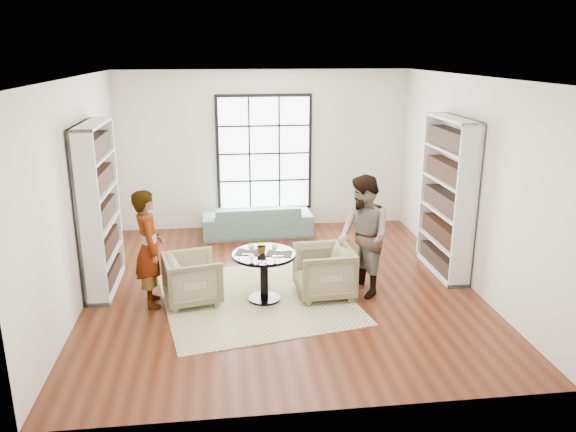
{
  "coord_description": "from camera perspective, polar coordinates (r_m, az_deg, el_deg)",
  "views": [
    {
      "loc": [
        -0.84,
        -7.58,
        3.36
      ],
      "look_at": [
        0.14,
        0.4,
        0.96
      ],
      "focal_mm": 35.0,
      "sensor_mm": 36.0,
      "label": 1
    }
  ],
  "objects": [
    {
      "name": "placemat_right",
      "position": [
        7.61,
        -0.89,
        -3.84
      ],
      "size": [
        0.39,
        0.33,
        0.01
      ],
      "primitive_type": "cube",
      "rotation": [
        0.0,
        0.0,
        -0.23
      ],
      "color": "#272422",
      "rests_on": "pedestal_table"
    },
    {
      "name": "placemat_left",
      "position": [
        7.68,
        -3.99,
        -3.68
      ],
      "size": [
        0.39,
        0.33,
        0.01
      ],
      "primitive_type": "cube",
      "rotation": [
        0.0,
        0.0,
        -0.23
      ],
      "color": "#272422",
      "rests_on": "pedestal_table"
    },
    {
      "name": "person_right",
      "position": [
        7.87,
        7.66,
        -2.07
      ],
      "size": [
        0.84,
        0.97,
        1.71
      ],
      "primitive_type": "imported",
      "rotation": [
        0.0,
        0.0,
        -1.31
      ],
      "color": "gray",
      "rests_on": "ground"
    },
    {
      "name": "sofa",
      "position": [
        10.51,
        -3.16,
        -0.35
      ],
      "size": [
        2.05,
        0.87,
        0.59
      ],
      "primitive_type": "imported",
      "rotation": [
        0.0,
        0.0,
        3.18
      ],
      "color": "slate",
      "rests_on": "ground"
    },
    {
      "name": "pedestal_table",
      "position": [
        7.71,
        -2.45,
        -5.12
      ],
      "size": [
        0.87,
        0.87,
        0.69
      ],
      "rotation": [
        0.0,
        0.0,
        -0.23
      ],
      "color": "black",
      "rests_on": "ground"
    },
    {
      "name": "person_left",
      "position": [
        7.72,
        -13.94,
        -3.22
      ],
      "size": [
        0.5,
        0.65,
        1.61
      ],
      "primitive_type": "imported",
      "rotation": [
        0.0,
        0.0,
        1.77
      ],
      "color": "gray",
      "rests_on": "ground"
    },
    {
      "name": "wine_glass_right",
      "position": [
        7.46,
        -1.36,
        -3.18
      ],
      "size": [
        0.09,
        0.09,
        0.19
      ],
      "color": "silver",
      "rests_on": "pedestal_table"
    },
    {
      "name": "room_shell",
      "position": [
        8.43,
        -1.07,
        2.2
      ],
      "size": [
        6.0,
        6.01,
        6.0
      ],
      "color": "silver",
      "rests_on": "ground"
    },
    {
      "name": "rug",
      "position": [
        7.96,
        -3.19,
        -8.32
      ],
      "size": [
        2.94,
        2.94,
        0.01
      ],
      "primitive_type": "cube",
      "rotation": [
        0.0,
        0.0,
        0.19
      ],
      "color": "#BFBC8F",
      "rests_on": "ground"
    },
    {
      "name": "cutlery_right",
      "position": [
        7.61,
        -0.89,
        -3.79
      ],
      "size": [
        0.19,
        0.25,
        0.01
      ],
      "primitive_type": null,
      "rotation": [
        0.0,
        0.0,
        -0.23
      ],
      "color": "#BBBBBF",
      "rests_on": "placemat_right"
    },
    {
      "name": "cutlery_left",
      "position": [
        7.68,
        -3.99,
        -3.63
      ],
      "size": [
        0.19,
        0.25,
        0.01
      ],
      "primitive_type": null,
      "rotation": [
        0.0,
        0.0,
        -0.23
      ],
      "color": "#BBBBBF",
      "rests_on": "placemat_left"
    },
    {
      "name": "armchair_right",
      "position": [
        7.92,
        3.65,
        -5.66
      ],
      "size": [
        0.83,
        0.81,
        0.72
      ],
      "primitive_type": "imported",
      "rotation": [
        0.0,
        0.0,
        -1.51
      ],
      "color": "tan",
      "rests_on": "ground"
    },
    {
      "name": "ground",
      "position": [
        8.34,
        -0.63,
        -7.13
      ],
      "size": [
        6.0,
        6.0,
        0.0
      ],
      "primitive_type": "plane",
      "color": "#552714"
    },
    {
      "name": "armchair_left",
      "position": [
        7.83,
        -9.68,
        -6.3
      ],
      "size": [
        0.88,
        0.87,
        0.68
      ],
      "primitive_type": "imported",
      "rotation": [
        0.0,
        0.0,
        1.79
      ],
      "color": "tan",
      "rests_on": "ground"
    },
    {
      "name": "wine_glass_left",
      "position": [
        7.49,
        -3.73,
        -3.17
      ],
      "size": [
        0.08,
        0.08,
        0.18
      ],
      "color": "silver",
      "rests_on": "pedestal_table"
    },
    {
      "name": "flower_centerpiece",
      "position": [
        7.63,
        -2.64,
        -2.96
      ],
      "size": [
        0.23,
        0.21,
        0.22
      ],
      "primitive_type": "imported",
      "rotation": [
        0.0,
        0.0,
        -0.2
      ],
      "color": "gray",
      "rests_on": "pedestal_table"
    }
  ]
}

